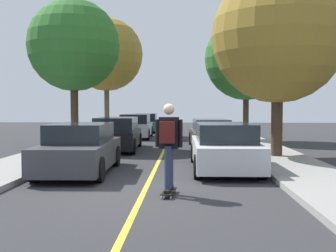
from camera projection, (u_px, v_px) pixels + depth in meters
ground at (144, 192)px, 8.98m from camera, size 80.00×80.00×0.00m
center_line at (157, 166)px, 12.97m from camera, size 0.12×39.20×0.01m
parked_car_left_nearest at (80, 149)px, 11.56m from camera, size 1.89×4.26×1.40m
parked_car_left_near at (117, 134)px, 17.72m from camera, size 2.05×4.64×1.41m
parked_car_left_far at (136, 126)px, 24.52m from camera, size 1.94×4.37×1.43m
parked_car_left_farthest at (145, 123)px, 30.51m from camera, size 2.02×4.72×1.38m
parked_car_right_nearest at (224, 147)px, 12.14m from camera, size 1.92×4.65×1.39m
parked_car_right_near at (211, 134)px, 18.65m from camera, size 1.93×4.52×1.30m
street_tree_left_nearest at (74, 46)px, 18.57m from camera, size 4.15×4.15×6.59m
street_tree_left_near at (106, 55)px, 26.28m from camera, size 4.66×4.66×7.40m
street_tree_right_nearest at (278, 37)px, 14.37m from camera, size 4.64×4.64×6.50m
street_tree_right_near at (246, 59)px, 21.78m from camera, size 4.41×4.41×6.50m
fire_hydrant at (255, 143)px, 15.67m from camera, size 0.20×0.20×0.70m
skateboard at (169, 191)px, 8.66m from camera, size 0.32×0.86×0.10m
skateboarder at (169, 141)px, 8.58m from camera, size 0.59×0.71×1.83m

